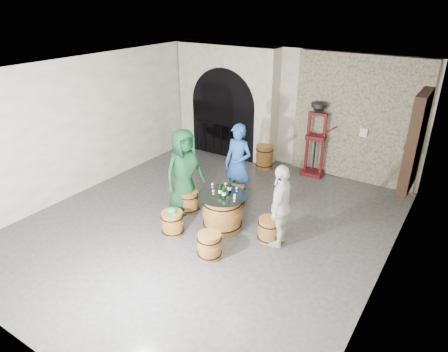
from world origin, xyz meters
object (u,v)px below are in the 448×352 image
Objects in this scene: wine_bottle_center at (224,192)px; person_white at (281,206)px; side_barrel at (264,157)px; barrel_stool_far at (235,195)px; barrel_stool_near_left at (172,223)px; person_blue at (238,164)px; barrel_table at (222,212)px; barrel_stool_right at (269,230)px; wine_bottle_left at (220,190)px; corking_press at (316,134)px; wine_bottle_right at (230,187)px; barrel_stool_left at (188,201)px; barrel_stool_near_right at (209,245)px; person_green at (184,171)px.

person_white is at bearing 11.02° from wine_bottle_center.
barrel_stool_far is at bearing -78.87° from side_barrel.
side_barrel is at bearing 101.13° from barrel_stool_far.
person_blue is at bearing 79.61° from barrel_stool_near_left.
barrel_table is at bearing 135.31° from wine_bottle_center.
wine_bottle_center is (-0.93, -0.20, 0.66)m from barrel_stool_right.
wine_bottle_center is at bearing -21.42° from wine_bottle_left.
corking_press is at bearing 12.68° from side_barrel.
wine_bottle_right is (-1.17, 0.04, 0.07)m from person_white.
wine_bottle_left is at bearing -12.46° from barrel_stool_left.
person_white is (1.61, -1.09, -0.10)m from person_blue.
person_blue reaches higher than barrel_stool_left.
wine_bottle_center is at bearing 106.07° from barrel_stool_near_right.
barrel_stool_left is at bearing -101.17° from person_white.
barrel_table reaches higher than barrel_stool_near_right.
barrel_stool_right is at bearing -33.62° from barrel_stool_far.
barrel_stool_right is 1.25m from wine_bottle_left.
wine_bottle_left is at bearing 44.13° from barrel_stool_near_left.
person_green is 1.02× the size of person_blue.
barrel_stool_left is 1.22m from wine_bottle_left.
person_white is at bearing -84.34° from corking_press.
barrel_stool_near_right is 4.40m from side_barrel.
person_blue reaches higher than wine_bottle_left.
barrel_table is at bearing -9.44° from barrel_stool_left.
barrel_stool_far is at bearing 48.81° from barrel_stool_left.
person_white is (0.88, 1.10, 0.59)m from barrel_stool_near_right.
corking_press reaches higher than wine_bottle_right.
barrel_stool_near_left is (-0.42, -1.73, 0.00)m from barrel_stool_far.
barrel_stool_near_right is at bearing -48.74° from person_white.
barrel_stool_left and barrel_stool_near_left have the same top height.
side_barrel is at bearing 119.35° from barrel_stool_right.
corking_press is (-0.67, 3.46, 0.31)m from person_white.
person_blue is 1.39m from wine_bottle_center.
wine_bottle_center is at bearing -44.69° from barrel_table.
barrel_stool_near_right is 2.40m from person_blue.
corking_press reaches higher than barrel_stool_near_right.
barrel_stool_left is at bearing -131.19° from barrel_stool_far.
wine_bottle_right is 3.46m from corking_press.
barrel_stool_near_right is at bearing -67.61° from person_blue.
corking_press is (0.87, 2.59, 0.90)m from barrel_stool_far.
barrel_stool_near_left is at bearing -76.25° from person_white.
barrel_stool_right is at bearing -74.40° from person_green.
barrel_stool_right is 0.62m from person_white.
person_white is at bearing -2.03° from wine_bottle_right.
corking_press is (0.21, 4.55, 0.90)m from barrel_stool_near_right.
wine_bottle_right is at bearing 176.36° from barrel_stool_right.
wine_bottle_left is at bearing -171.64° from barrel_stool_right.
person_blue is 2.19m from side_barrel.
wine_bottle_center is at bearing -85.28° from person_green.
barrel_stool_near_right is (0.66, -1.97, 0.00)m from barrel_stool_far.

